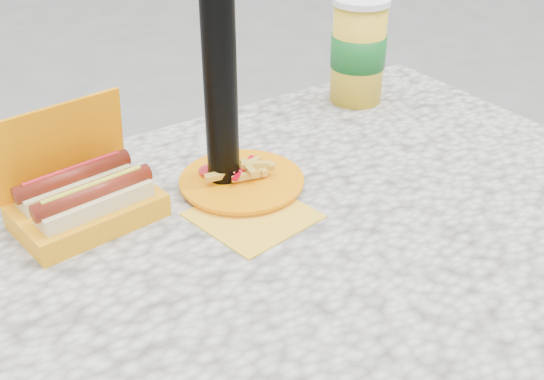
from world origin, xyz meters
TOP-DOWN VIEW (x-y plane):
  - picnic_table at (0.00, 0.00)m, footprint 1.20×0.80m
  - hotdog_box at (-0.22, 0.18)m, footprint 0.21×0.15m
  - fries_plate at (0.02, 0.13)m, footprint 0.22×0.27m
  - soda_cup at (0.39, 0.30)m, footprint 0.11×0.11m

SIDE VIEW (x-z plane):
  - picnic_table at x=0.00m, z-range 0.27..1.02m
  - fries_plate at x=0.02m, z-range 0.74..0.78m
  - hotdog_box at x=-0.22m, z-range 0.70..0.87m
  - soda_cup at x=0.39m, z-range 0.75..0.95m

